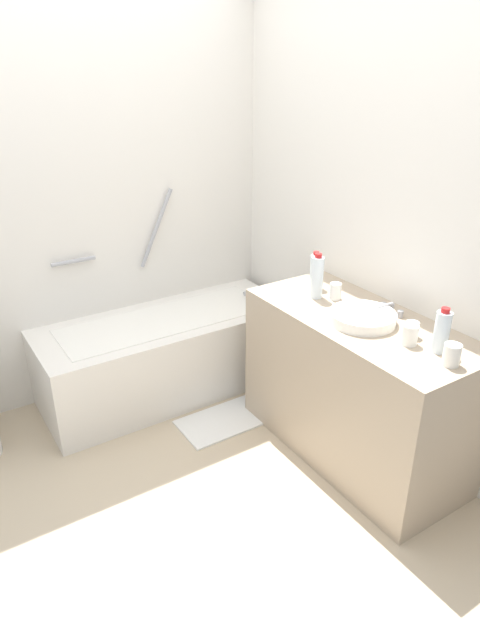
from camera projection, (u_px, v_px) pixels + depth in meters
ground_plane at (172, 499)px, 2.82m from camera, size 3.68×3.68×0.00m
wall_back_tiled at (62, 207)px, 3.29m from camera, size 3.08×0.10×2.48m
wall_right_mirror at (391, 224)px, 2.96m from camera, size 0.10×2.96×2.48m
bathtub at (168, 352)px, 3.64m from camera, size 1.66×0.65×1.29m
vanity_counter at (355, 387)px, 3.00m from camera, size 0.58×1.31×0.84m
sink_basin at (363, 317)px, 2.77m from camera, size 0.34×0.34×0.06m
sink_faucet at (390, 308)px, 2.86m from camera, size 0.13×0.15×0.06m
water_bottle_0 at (442, 332)px, 2.46m from camera, size 0.07×0.07×0.22m
water_bottle_1 at (315, 271)px, 3.17m from camera, size 0.06×0.06×0.22m
water_bottle_2 at (317, 277)px, 3.02m from camera, size 0.07×0.07×0.26m
drinking_glass_0 at (452, 355)px, 2.37m from camera, size 0.07×0.07×0.10m
drinking_glass_1 at (412, 329)px, 2.62m from camera, size 0.06×0.06×0.08m
drinking_glass_2 at (335, 291)px, 3.03m from camera, size 0.06×0.06×0.09m
drinking_glass_3 at (410, 335)px, 2.55m from camera, size 0.08×0.08×0.10m
bath_mat at (224, 421)px, 3.42m from camera, size 0.55×0.33×0.01m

